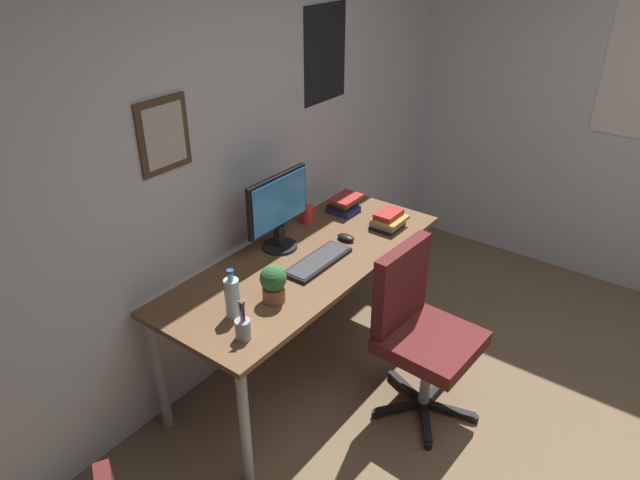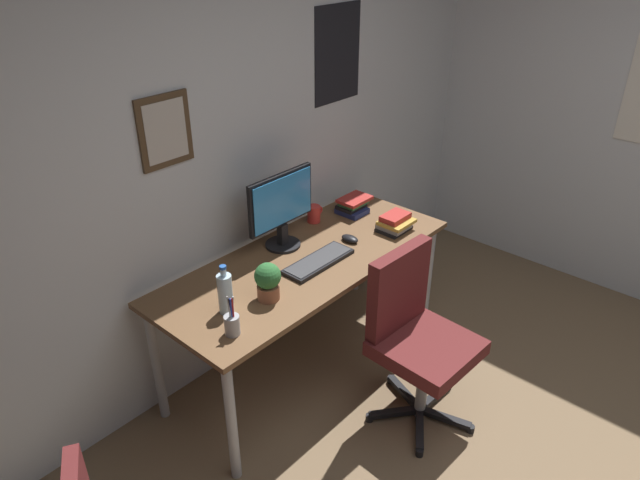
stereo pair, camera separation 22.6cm
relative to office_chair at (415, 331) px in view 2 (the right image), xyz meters
name	(u,v)px [view 2 (the right image)]	position (x,y,z in m)	size (l,w,h in m)	color
wall_back	(239,145)	(-0.15, 1.09, 0.77)	(4.40, 0.10, 2.60)	silver
desk	(307,270)	(-0.10, 0.66, 0.14)	(1.77, 0.71, 0.74)	brown
office_chair	(415,331)	(0.00, 0.00, 0.00)	(0.56, 0.57, 0.95)	#591E1E
monitor	(281,207)	(-0.09, 0.86, 0.45)	(0.46, 0.20, 0.43)	black
keyboard	(318,261)	(-0.10, 0.57, 0.23)	(0.43, 0.15, 0.03)	black
computer_mouse	(350,239)	(0.20, 0.60, 0.23)	(0.06, 0.11, 0.04)	black
water_bottle	(225,293)	(-0.71, 0.60, 0.32)	(0.07, 0.07, 0.25)	silver
coffee_mug_near	(314,214)	(0.25, 0.92, 0.27)	(0.12, 0.08, 0.10)	red
potted_plant	(268,280)	(-0.50, 0.54, 0.32)	(0.13, 0.13, 0.20)	brown
pen_cup	(232,324)	(-0.80, 0.46, 0.27)	(0.07, 0.07, 0.20)	#9EA0A5
book_stack_left	(353,205)	(0.50, 0.82, 0.27)	(0.20, 0.17, 0.10)	navy
book_stack_right	(395,223)	(0.49, 0.49, 0.26)	(0.20, 0.17, 0.10)	black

